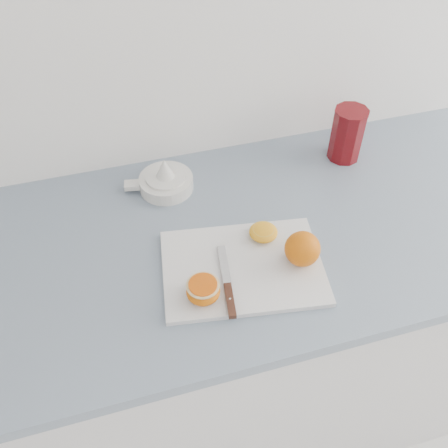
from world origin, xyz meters
name	(u,v)px	position (x,y,z in m)	size (l,w,h in m)	color
counter	(272,328)	(0.18, 1.70, 0.45)	(2.36, 0.64, 0.89)	silver
cutting_board	(243,267)	(0.04, 1.60, 0.90)	(0.33, 0.23, 0.01)	silver
whole_orange	(302,249)	(0.16, 1.57, 0.94)	(0.07, 0.07, 0.07)	#E2610B
half_orange	(203,290)	(-0.06, 1.54, 0.92)	(0.07, 0.07, 0.04)	#E2610B
squeezed_shell	(263,232)	(0.11, 1.66, 0.92)	(0.06, 0.06, 0.03)	orange
paring_knife	(229,294)	(-0.01, 1.53, 0.91)	(0.04, 0.18, 0.01)	#442316
citrus_juicer	(165,181)	(-0.06, 1.89, 0.91)	(0.16, 0.13, 0.09)	white
red_tumbler	(347,136)	(0.40, 1.88, 0.95)	(0.08, 0.08, 0.14)	maroon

